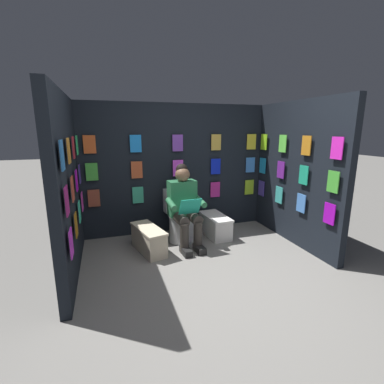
{
  "coord_description": "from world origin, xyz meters",
  "views": [
    {
      "loc": [
        1.13,
        2.39,
        1.68
      ],
      "look_at": [
        0.03,
        -1.06,
        0.85
      ],
      "focal_mm": 25.85,
      "sensor_mm": 36.0,
      "label": 1
    }
  ],
  "objects_px": {
    "comic_longbox_far": "(149,239)",
    "comic_longbox_near": "(215,225)",
    "person_reading": "(185,206)",
    "toilet": "(180,219)"
  },
  "relations": [
    {
      "from": "comic_longbox_far",
      "to": "comic_longbox_near",
      "type": "bearing_deg",
      "value": 179.06
    },
    {
      "from": "person_reading",
      "to": "comic_longbox_far",
      "type": "height_order",
      "value": "person_reading"
    },
    {
      "from": "person_reading",
      "to": "comic_longbox_far",
      "type": "xyz_separation_m",
      "value": [
        0.55,
        0.08,
        -0.42
      ]
    },
    {
      "from": "comic_longbox_far",
      "to": "person_reading",
      "type": "bearing_deg",
      "value": 173.67
    },
    {
      "from": "person_reading",
      "to": "toilet",
      "type": "bearing_deg",
      "value": -90.46
    },
    {
      "from": "toilet",
      "to": "comic_longbox_near",
      "type": "relative_size",
      "value": 1.14
    },
    {
      "from": "toilet",
      "to": "person_reading",
      "type": "distance_m",
      "value": 0.35
    },
    {
      "from": "person_reading",
      "to": "comic_longbox_near",
      "type": "xyz_separation_m",
      "value": [
        -0.56,
        -0.19,
        -0.43
      ]
    },
    {
      "from": "toilet",
      "to": "comic_longbox_far",
      "type": "bearing_deg",
      "value": 26.0
    },
    {
      "from": "comic_longbox_near",
      "to": "comic_longbox_far",
      "type": "distance_m",
      "value": 1.14
    }
  ]
}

